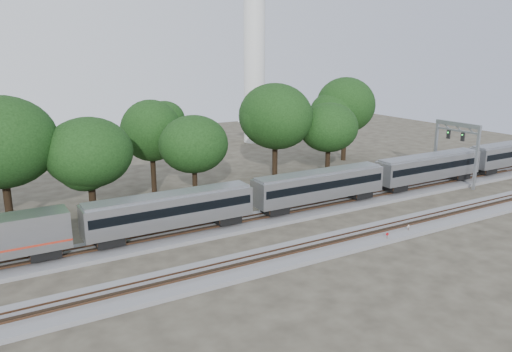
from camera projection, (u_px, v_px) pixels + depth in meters
The scene contains 15 objects.
ground at pixel (296, 237), 52.42m from camera, with size 160.00×160.00×0.00m, color #383328.
track_far at pixel (266, 219), 57.39m from camera, with size 160.00×5.00×0.73m.
track_near at pixel (319, 248), 49.02m from camera, with size 160.00×5.00×0.73m.
train at pixel (321, 184), 60.41m from camera, with size 91.96×3.17×4.68m.
switch_stand_red at pixel (387, 236), 50.81m from camera, with size 0.32×0.08×1.01m.
switch_stand_white at pixel (408, 228), 53.10m from camera, with size 0.32×0.09×1.00m.
switch_lever at pixel (382, 241), 50.87m from camera, with size 0.50×0.30×0.30m, color #512D19.
signal_gantry at pixel (456, 139), 71.41m from camera, with size 0.63×7.47×9.09m.
tree_1 at pixel (0, 142), 52.37m from camera, with size 9.80×9.80×13.82m.
tree_2 at pixel (89, 153), 55.51m from camera, with size 8.10×8.10×11.42m.
tree_3 at pixel (151, 131), 66.43m from camera, with size 8.76×8.76×12.35m.
tree_4 at pixel (194, 144), 62.14m from camera, with size 7.78×7.78×10.96m.
tree_5 at pixel (275, 116), 73.28m from camera, with size 9.73×9.73×13.72m.
tree_6 at pixel (329, 128), 74.25m from camera, with size 7.96×7.96×11.22m.
tree_7 at pixel (346, 105), 86.39m from camera, with size 9.92×9.92×13.99m.
Camera 1 is at (-28.45, -40.39, 19.11)m, focal length 35.00 mm.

